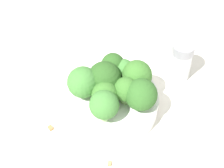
# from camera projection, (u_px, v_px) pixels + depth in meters

# --- Properties ---
(ground_plane) EXTENTS (3.00, 3.00, 0.00)m
(ground_plane) POSITION_uv_depth(u_px,v_px,m) (112.00, 109.00, 0.63)
(ground_plane) COLOR silver
(bowl) EXTENTS (0.15, 0.15, 0.04)m
(bowl) POSITION_uv_depth(u_px,v_px,m) (112.00, 102.00, 0.61)
(bowl) COLOR white
(bowl) RESTS_ON ground_plane
(broccoli_floret_0) EXTENTS (0.04, 0.04, 0.05)m
(broccoli_floret_0) POSITION_uv_depth(u_px,v_px,m) (105.00, 95.00, 0.57)
(broccoli_floret_0) COLOR #8EB770
(broccoli_floret_0) RESTS_ON bowl
(broccoli_floret_1) EXTENTS (0.05, 0.05, 0.06)m
(broccoli_floret_1) POSITION_uv_depth(u_px,v_px,m) (104.00, 78.00, 0.58)
(broccoli_floret_1) COLOR #84AD66
(broccoli_floret_1) RESTS_ON bowl
(broccoli_floret_2) EXTENTS (0.05, 0.05, 0.06)m
(broccoli_floret_2) POSITION_uv_depth(u_px,v_px,m) (83.00, 84.00, 0.58)
(broccoli_floret_2) COLOR #8EB770
(broccoli_floret_2) RESTS_ON bowl
(broccoli_floret_3) EXTENTS (0.03, 0.03, 0.04)m
(broccoli_floret_3) POSITION_uv_depth(u_px,v_px,m) (124.00, 70.00, 0.60)
(broccoli_floret_3) COLOR #7A9E5B
(broccoli_floret_3) RESTS_ON bowl
(broccoli_floret_4) EXTENTS (0.05, 0.05, 0.05)m
(broccoli_floret_4) POSITION_uv_depth(u_px,v_px,m) (141.00, 95.00, 0.57)
(broccoli_floret_4) COLOR #7A9E5B
(broccoli_floret_4) RESTS_ON bowl
(broccoli_floret_5) EXTENTS (0.05, 0.05, 0.05)m
(broccoli_floret_5) POSITION_uv_depth(u_px,v_px,m) (137.00, 76.00, 0.59)
(broccoli_floret_5) COLOR #84AD66
(broccoli_floret_5) RESTS_ON bowl
(broccoli_floret_6) EXTENTS (0.04, 0.04, 0.05)m
(broccoli_floret_6) POSITION_uv_depth(u_px,v_px,m) (126.00, 90.00, 0.57)
(broccoli_floret_6) COLOR #7A9E5B
(broccoli_floret_6) RESTS_ON bowl
(broccoli_floret_7) EXTENTS (0.04, 0.04, 0.06)m
(broccoli_floret_7) POSITION_uv_depth(u_px,v_px,m) (104.00, 105.00, 0.55)
(broccoli_floret_7) COLOR #8EB770
(broccoli_floret_7) RESTS_ON bowl
(broccoli_floret_8) EXTENTS (0.04, 0.04, 0.05)m
(broccoli_floret_8) POSITION_uv_depth(u_px,v_px,m) (111.00, 65.00, 0.61)
(broccoli_floret_8) COLOR #8EB770
(broccoli_floret_8) RESTS_ON bowl
(pepper_shaker) EXTENTS (0.04, 0.04, 0.08)m
(pepper_shaker) POSITION_uv_depth(u_px,v_px,m) (181.00, 61.00, 0.65)
(pepper_shaker) COLOR silver
(pepper_shaker) RESTS_ON ground_plane
(almond_crumb_0) EXTENTS (0.01, 0.01, 0.01)m
(almond_crumb_0) POSITION_uv_depth(u_px,v_px,m) (50.00, 127.00, 0.60)
(almond_crumb_0) COLOR olive
(almond_crumb_0) RESTS_ON ground_plane
(almond_crumb_1) EXTENTS (0.01, 0.01, 0.01)m
(almond_crumb_1) POSITION_uv_depth(u_px,v_px,m) (102.00, 68.00, 0.69)
(almond_crumb_1) COLOR olive
(almond_crumb_1) RESTS_ON ground_plane
(almond_crumb_2) EXTENTS (0.01, 0.01, 0.01)m
(almond_crumb_2) POSITION_uv_depth(u_px,v_px,m) (72.00, 81.00, 0.66)
(almond_crumb_2) COLOR olive
(almond_crumb_2) RESTS_ON ground_plane
(almond_crumb_3) EXTENTS (0.01, 0.01, 0.01)m
(almond_crumb_3) POSITION_uv_depth(u_px,v_px,m) (107.00, 163.00, 0.56)
(almond_crumb_3) COLOR #AD7F4C
(almond_crumb_3) RESTS_ON ground_plane
(almond_crumb_4) EXTENTS (0.01, 0.01, 0.01)m
(almond_crumb_4) POSITION_uv_depth(u_px,v_px,m) (144.00, 75.00, 0.67)
(almond_crumb_4) COLOR olive
(almond_crumb_4) RESTS_ON ground_plane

